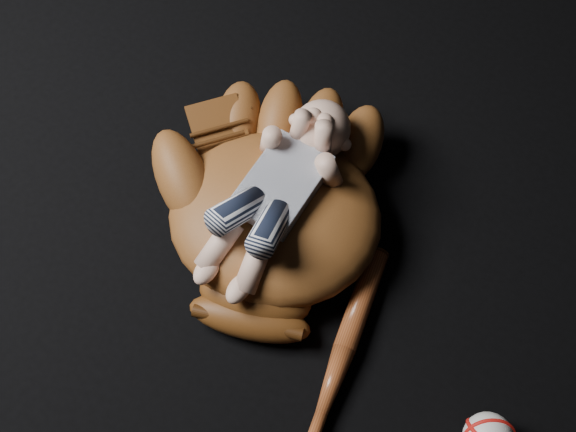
{
  "coord_description": "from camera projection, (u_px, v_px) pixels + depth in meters",
  "views": [
    {
      "loc": [
        0.35,
        -0.35,
        1.2
      ],
      "look_at": [
        -0.01,
        0.11,
        0.09
      ],
      "focal_mm": 45.0,
      "sensor_mm": 36.0,
      "label": 1
    }
  ],
  "objects": [
    {
      "name": "baseball_glove",
      "position": [
        275.0,
        211.0,
        1.27
      ],
      "size": [
        0.66,
        0.69,
        0.17
      ],
      "primitive_type": null,
      "rotation": [
        0.0,
        0.0,
        0.43
      ],
      "color": "brown",
      "rests_on": "ground"
    },
    {
      "name": "newborn_baby",
      "position": [
        272.0,
        196.0,
        1.22
      ],
      "size": [
        0.23,
        0.42,
        0.16
      ],
      "primitive_type": null,
      "rotation": [
        0.0,
        0.0,
        0.12
      ],
      "color": "#E3AE92",
      "rests_on": "baseball_glove"
    },
    {
      "name": "baseball_bat",
      "position": [
        340.0,
        362.0,
        1.21
      ],
      "size": [
        0.17,
        0.42,
        0.04
      ],
      "primitive_type": null,
      "rotation": [
        0.0,
        0.0,
        0.3
      ],
      "color": "brown",
      "rests_on": "ground"
    }
  ]
}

